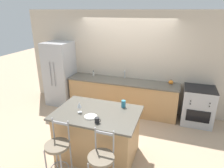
# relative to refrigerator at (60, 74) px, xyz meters

# --- Properties ---
(ground_plane) EXTENTS (18.00, 18.00, 0.00)m
(ground_plane) POSITION_rel_refrigerator_xyz_m (1.90, -0.31, -0.92)
(ground_plane) COLOR tan
(wall_back) EXTENTS (6.00, 0.07, 2.70)m
(wall_back) POSITION_rel_refrigerator_xyz_m (1.90, 0.39, 0.43)
(wall_back) COLOR beige
(wall_back) RESTS_ON ground_plane
(back_counter) EXTENTS (2.99, 0.67, 0.90)m
(back_counter) POSITION_rel_refrigerator_xyz_m (1.90, 0.07, -0.47)
(back_counter) COLOR tan
(back_counter) RESTS_ON ground_plane
(sink_faucet) EXTENTS (0.02, 0.13, 0.22)m
(sink_faucet) POSITION_rel_refrigerator_xyz_m (1.90, 0.27, 0.12)
(sink_faucet) COLOR #ADAFB5
(sink_faucet) RESTS_ON back_counter
(kitchen_island) EXTENTS (1.54, 1.05, 0.94)m
(kitchen_island) POSITION_rel_refrigerator_xyz_m (1.96, -1.86, -0.45)
(kitchen_island) COLOR tan
(kitchen_island) RESTS_ON ground_plane
(refrigerator) EXTENTS (0.73, 0.76, 1.84)m
(refrigerator) POSITION_rel_refrigerator_xyz_m (0.00, 0.00, 0.00)
(refrigerator) COLOR #ADAFB5
(refrigerator) RESTS_ON ground_plane
(oven_range) EXTENTS (0.73, 0.68, 0.94)m
(oven_range) POSITION_rel_refrigerator_xyz_m (3.85, 0.03, -0.45)
(oven_range) COLOR #ADAFB5
(oven_range) RESTS_ON ground_plane
(bar_stool_near) EXTENTS (0.40, 0.40, 1.05)m
(bar_stool_near) POSITION_rel_refrigerator_xyz_m (1.58, -2.61, -0.37)
(bar_stool_near) COLOR #99999E
(bar_stool_near) RESTS_ON ground_plane
(bar_stool_far) EXTENTS (0.40, 0.40, 1.05)m
(bar_stool_far) POSITION_rel_refrigerator_xyz_m (2.35, -2.64, -0.37)
(bar_stool_far) COLOR #99999E
(bar_stool_far) RESTS_ON ground_plane
(dinner_plate) EXTENTS (0.23, 0.23, 0.02)m
(dinner_plate) POSITION_rel_refrigerator_xyz_m (1.93, -2.06, 0.03)
(dinner_plate) COLOR beige
(dinner_plate) RESTS_ON kitchen_island
(wine_glass) EXTENTS (0.08, 0.08, 0.20)m
(wine_glass) POSITION_rel_refrigerator_xyz_m (1.67, -1.97, 0.16)
(wine_glass) COLOR white
(wine_glass) RESTS_ON kitchen_island
(coffee_mug) EXTENTS (0.11, 0.08, 0.09)m
(coffee_mug) POSITION_rel_refrigerator_xyz_m (2.11, -2.20, 0.06)
(coffee_mug) COLOR #232326
(coffee_mug) RESTS_ON kitchen_island
(tumbler_cup) EXTENTS (0.08, 0.08, 0.13)m
(tumbler_cup) POSITION_rel_refrigerator_xyz_m (2.36, -1.51, 0.09)
(tumbler_cup) COLOR teal
(tumbler_cup) RESTS_ON kitchen_island
(pumpkin_decoration) EXTENTS (0.12, 0.12, 0.12)m
(pumpkin_decoration) POSITION_rel_refrigerator_xyz_m (3.15, 0.20, 0.03)
(pumpkin_decoration) COLOR orange
(pumpkin_decoration) RESTS_ON back_counter
(soap_bottle) EXTENTS (0.05, 0.05, 0.15)m
(soap_bottle) POSITION_rel_refrigerator_xyz_m (0.98, 0.20, 0.04)
(soap_bottle) COLOR silver
(soap_bottle) RESTS_ON back_counter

